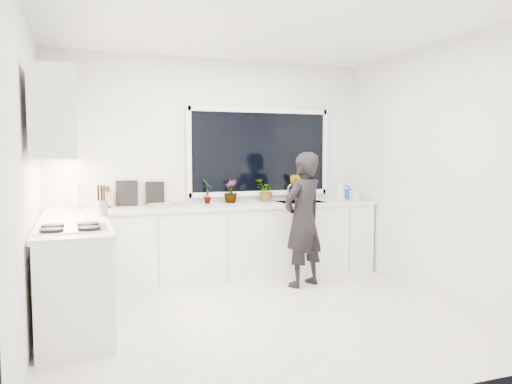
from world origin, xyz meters
name	(u,v)px	position (x,y,z in m)	size (l,w,h in m)	color
floor	(264,318)	(0.00, 0.00, -0.01)	(4.00, 3.50, 0.02)	beige
wall_back	(214,168)	(0.00, 1.76, 1.35)	(4.00, 0.02, 2.70)	white
wall_left	(26,178)	(-2.01, 0.00, 1.35)	(0.02, 3.50, 2.70)	white
wall_right	(441,171)	(2.01, 0.00, 1.35)	(0.02, 3.50, 2.70)	white
ceiling	(265,23)	(0.00, 0.00, 2.71)	(4.00, 3.50, 0.02)	white
window	(260,152)	(0.60, 1.73, 1.55)	(1.80, 0.02, 1.00)	black
base_cabinets_back	(221,244)	(0.00, 1.45, 0.44)	(3.92, 0.58, 0.88)	white
base_cabinets_left	(75,277)	(-1.67, 0.35, 0.44)	(0.58, 1.60, 0.88)	white
countertop_back	(221,206)	(0.00, 1.44, 0.90)	(3.94, 0.62, 0.04)	silver
countertop_left	(73,226)	(-1.67, 0.35, 0.90)	(0.62, 1.60, 0.04)	silver
upper_cabinets	(56,120)	(-1.79, 0.70, 1.85)	(0.34, 2.10, 0.70)	white
sink	(300,206)	(1.05, 1.45, 0.87)	(0.58, 0.42, 0.14)	silver
faucet	(294,192)	(1.05, 1.65, 1.03)	(0.03, 0.03, 0.22)	silver
stovetop	(71,228)	(-1.69, 0.00, 0.94)	(0.56, 0.48, 0.03)	black
person	(303,220)	(0.82, 0.87, 0.78)	(0.57, 0.37, 1.55)	black
pizza_tray	(171,206)	(-0.61, 1.42, 0.94)	(0.46, 0.34, 0.03)	silver
pizza	(171,204)	(-0.61, 1.42, 0.95)	(0.42, 0.30, 0.01)	red
watering_can	(346,194)	(1.81, 1.61, 0.98)	(0.14, 0.14, 0.13)	#133DB2
paper_towel_roll	(75,197)	(-1.65, 1.55, 1.05)	(0.11, 0.11, 0.26)	silver
knife_block	(105,198)	(-1.33, 1.59, 1.03)	(0.13, 0.10, 0.22)	#9B7B48
utensil_crock	(101,208)	(-1.41, 0.80, 1.00)	(0.13, 0.13, 0.16)	#B7B8BC
picture_frame_large	(155,193)	(-0.75, 1.69, 1.06)	(0.22, 0.02, 0.28)	black
picture_frame_small	(127,193)	(-1.08, 1.69, 1.07)	(0.25, 0.02, 0.30)	black
herb_plants	(260,190)	(0.56, 1.61, 1.07)	(1.34, 0.32, 0.34)	#26662D
soap_bottles	(345,191)	(1.60, 1.30, 1.05)	(0.33, 0.15, 0.29)	#D8BF66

